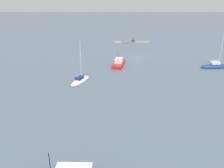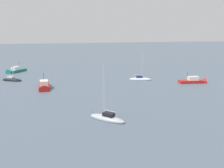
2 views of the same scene
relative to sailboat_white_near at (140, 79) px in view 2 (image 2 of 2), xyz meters
name	(u,v)px [view 2 (image 2 of 2)]	position (x,y,z in m)	size (l,w,h in m)	color
sailboat_white_near	(140,79)	(0.00, 0.00, 0.00)	(3.95, 6.35, 8.12)	silver
sailboat_grey_mid	(107,118)	(-28.15, 17.52, 0.01)	(5.83, 5.36, 8.77)	#ADB2B7
sailboat_black_far	(12,80)	(9.23, 34.50, 0.00)	(4.77, 6.03, 8.16)	black
motorboat_red_near	(44,87)	(-3.63, 26.18, 0.17)	(7.96, 2.57, 4.45)	red
motorboat_teal_mid	(15,71)	(24.29, 34.84, 0.15)	(7.45, 6.38, 4.25)	#197266
motorboat_red_far	(195,81)	(-7.72, -12.29, 0.12)	(3.40, 7.32, 3.95)	red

